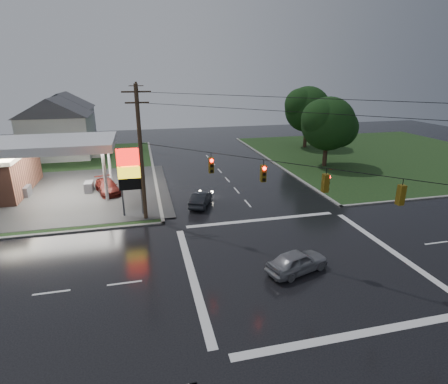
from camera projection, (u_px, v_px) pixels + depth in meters
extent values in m
plane|color=black|center=(297.00, 261.00, 23.01)|extent=(120.00, 120.00, 0.00)
cube|color=#183216|center=(383.00, 155.00, 52.67)|extent=(36.00, 36.00, 0.08)
cube|color=#2D2D2D|center=(37.00, 195.00, 35.12)|extent=(26.00, 18.00, 0.02)
cylinder|color=silver|center=(105.00, 176.00, 33.13)|extent=(0.30, 0.30, 5.00)
cylinder|color=silver|center=(9.00, 166.00, 36.44)|extent=(0.30, 0.30, 5.00)
cylinder|color=silver|center=(109.00, 161.00, 38.65)|extent=(0.30, 0.30, 5.00)
cube|color=silver|center=(51.00, 144.00, 33.91)|extent=(12.00, 8.00, 0.80)
cube|color=white|center=(51.00, 148.00, 34.05)|extent=(11.40, 7.40, 0.04)
cube|color=#59595E|center=(25.00, 192.00, 34.75)|extent=(0.80, 1.60, 1.10)
cube|color=#59595E|center=(89.00, 187.00, 36.08)|extent=(0.80, 1.60, 1.10)
cylinder|color=#59595E|center=(121.00, 183.00, 29.20)|extent=(0.16, 0.16, 6.00)
cylinder|color=#59595E|center=(141.00, 182.00, 29.56)|extent=(0.16, 0.16, 6.00)
cube|color=red|center=(129.00, 157.00, 28.67)|extent=(2.00, 0.35, 1.40)
cube|color=yellow|center=(130.00, 172.00, 29.09)|extent=(2.00, 0.35, 1.00)
cube|color=black|center=(131.00, 184.00, 29.41)|extent=(2.00, 0.35, 1.00)
cylinder|color=#382619|center=(141.00, 155.00, 27.87)|extent=(0.32, 0.32, 11.00)
cube|color=#382619|center=(136.00, 92.00, 26.29)|extent=(2.20, 0.12, 0.12)
cube|color=#382619|center=(137.00, 103.00, 26.55)|extent=(1.80, 0.12, 0.12)
cylinder|color=#382619|center=(139.00, 117.00, 54.17)|extent=(0.32, 0.32, 10.50)
cube|color=#382619|center=(136.00, 86.00, 52.67)|extent=(2.20, 0.12, 0.12)
cube|color=#382619|center=(136.00, 91.00, 52.93)|extent=(1.80, 0.12, 0.12)
cube|color=#59470C|center=(211.00, 165.00, 24.52)|extent=(0.34, 0.34, 1.10)
cylinder|color=#FF0C07|center=(212.00, 161.00, 24.21)|extent=(0.22, 0.08, 0.22)
cube|color=#59470C|center=(263.00, 173.00, 22.53)|extent=(0.34, 0.34, 1.10)
cylinder|color=#FF0C07|center=(265.00, 168.00, 22.22)|extent=(0.22, 0.08, 0.22)
cube|color=#59470C|center=(325.00, 183.00, 20.54)|extent=(0.34, 0.34, 1.10)
cylinder|color=#FF0C07|center=(329.00, 177.00, 20.46)|extent=(0.08, 0.22, 0.22)
cube|color=#59470C|center=(401.00, 195.00, 18.55)|extent=(0.34, 0.34, 1.10)
cylinder|color=#FF0C07|center=(399.00, 187.00, 18.61)|extent=(0.22, 0.08, 0.22)
cube|color=silver|center=(58.00, 137.00, 50.52)|extent=(9.00, 8.00, 6.00)
cube|color=gray|center=(99.00, 152.00, 52.53)|extent=(1.60, 4.80, 0.80)
cube|color=silver|center=(66.00, 125.00, 61.34)|extent=(9.00, 8.00, 6.00)
cube|color=gray|center=(100.00, 139.00, 63.35)|extent=(1.60, 4.80, 0.80)
cylinder|color=black|center=(326.00, 147.00, 45.53)|extent=(0.56, 0.56, 5.04)
sphere|color=black|center=(328.00, 124.00, 44.54)|extent=(6.80, 6.80, 6.80)
sphere|color=black|center=(338.00, 128.00, 45.40)|extent=(5.10, 5.10, 5.10)
sphere|color=black|center=(320.00, 119.00, 43.64)|extent=(4.76, 4.76, 4.76)
cylinder|color=black|center=(306.00, 130.00, 57.15)|extent=(0.56, 0.56, 5.60)
sphere|color=black|center=(307.00, 109.00, 56.05)|extent=(7.20, 7.20, 7.20)
sphere|color=black|center=(316.00, 113.00, 56.95)|extent=(5.40, 5.40, 5.40)
sphere|color=black|center=(301.00, 105.00, 55.10)|extent=(5.04, 5.04, 5.04)
imported|color=black|center=(201.00, 199.00, 32.46)|extent=(2.87, 4.24, 1.32)
imported|color=gray|center=(297.00, 261.00, 21.58)|extent=(4.43, 2.83, 1.40)
imported|color=#4E1612|center=(107.00, 187.00, 35.85)|extent=(3.14, 5.03, 1.36)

